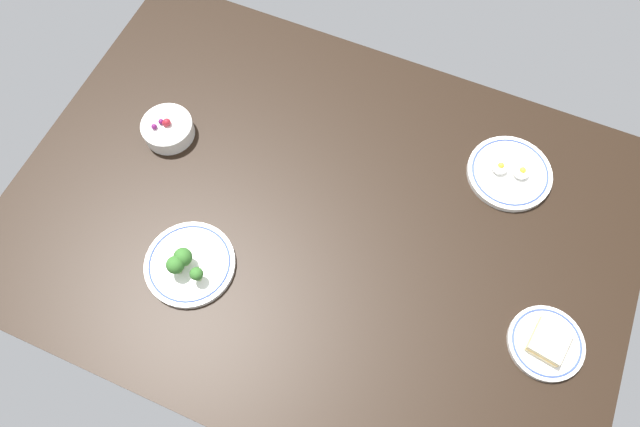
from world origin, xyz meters
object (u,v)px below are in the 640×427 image
object	(u,v)px
plate_broccoli	(188,264)
plate_eggs	(510,173)
bowl_berries	(168,129)
plate_sandwich	(547,343)

from	to	relation	value
plate_broccoli	plate_eggs	bearing A→B (deg)	-139.41
bowl_berries	plate_broccoli	size ratio (longest dim) A/B	0.63
plate_eggs	bowl_berries	bearing A→B (deg)	15.21
plate_eggs	bowl_berries	distance (cm)	93.05
plate_eggs	plate_broccoli	xyz separation A→B (cm)	(66.04, 56.59, 0.70)
plate_sandwich	plate_broccoli	world-z (taller)	plate_broccoli
plate_sandwich	bowl_berries	bearing A→B (deg)	-8.48
plate_sandwich	plate_broccoli	distance (cm)	87.53
plate_eggs	bowl_berries	xyz separation A→B (cm)	(89.78, 24.41, 1.58)
plate_eggs	plate_sandwich	size ratio (longest dim) A/B	1.26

